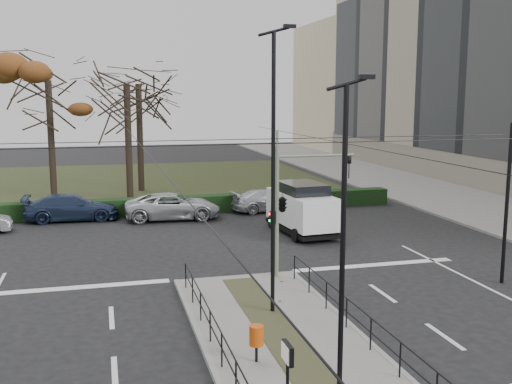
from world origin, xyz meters
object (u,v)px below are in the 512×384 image
(rust_tree, at_px, (48,81))
(litter_bin, at_px, (256,336))
(bare_tree_near, at_px, (127,93))
(bare_tree_center, at_px, (139,92))
(streetlamp_median_near, at_px, (343,260))
(info_panel, at_px, (287,364))
(parked_car_fifth, at_px, (268,200))
(streetlamp_median_far, at_px, (274,171))
(parked_car_third, at_px, (72,207))
(parked_car_fourth, at_px, (173,206))
(traffic_light, at_px, (284,201))
(white_van, at_px, (302,207))

(rust_tree, bearing_deg, litter_bin, -76.27)
(bare_tree_near, bearing_deg, bare_tree_center, 74.75)
(litter_bin, xyz_separation_m, rust_tree, (-6.92, 28.31, 7.12))
(streetlamp_median_near, bearing_deg, litter_bin, 101.76)
(info_panel, bearing_deg, parked_car_fifth, 75.24)
(litter_bin, height_order, streetlamp_median_far, streetlamp_median_far)
(streetlamp_median_near, distance_m, bare_tree_center, 33.79)
(litter_bin, xyz_separation_m, parked_car_third, (-5.43, 20.50, -0.08))
(info_panel, bearing_deg, parked_car_fourth, 88.93)
(parked_car_third, relative_size, bare_tree_center, 0.51)
(litter_bin, relative_size, streetlamp_median_far, 0.11)
(info_panel, xyz_separation_m, streetlamp_median_near, (1.06, -0.18, 2.09))
(bare_tree_center, bearing_deg, parked_car_fifth, -53.74)
(parked_car_third, bearing_deg, traffic_light, -146.95)
(info_panel, distance_m, parked_car_third, 24.60)
(parked_car_fourth, bearing_deg, white_van, -128.05)
(parked_car_fourth, height_order, bare_tree_center, bare_tree_center)
(streetlamp_median_near, distance_m, parked_car_fifth, 24.85)
(white_van, distance_m, rust_tree, 20.30)
(info_panel, relative_size, parked_car_fourth, 0.37)
(parked_car_third, height_order, parked_car_fifth, parked_car_third)
(traffic_light, distance_m, parked_car_fourth, 12.92)
(bare_tree_near, relative_size, parked_car_fifth, 2.23)
(parked_car_fourth, relative_size, white_van, 1.04)
(streetlamp_median_far, relative_size, bare_tree_center, 0.87)
(traffic_light, relative_size, litter_bin, 5.10)
(parked_car_third, bearing_deg, litter_bin, -163.85)
(info_panel, bearing_deg, litter_bin, 85.39)
(streetlamp_median_far, bearing_deg, rust_tree, 108.55)
(litter_bin, relative_size, white_van, 0.19)
(streetlamp_median_near, xyz_separation_m, bare_tree_near, (-2.69, 29.96, 3.31))
(info_panel, xyz_separation_m, bare_tree_center, (-0.65, 33.39, 5.52))
(traffic_light, bearing_deg, white_van, 66.09)
(parked_car_fourth, relative_size, rust_tree, 0.52)
(streetlamp_median_near, bearing_deg, rust_tree, 103.50)
(rust_tree, height_order, bare_tree_near, rust_tree)
(info_panel, relative_size, bare_tree_center, 0.20)
(rust_tree, relative_size, bare_tree_near, 1.03)
(parked_car_third, bearing_deg, parked_car_fourth, -99.63)
(streetlamp_median_near, bearing_deg, parked_car_third, 104.36)
(streetlamp_median_near, bearing_deg, info_panel, 170.44)
(parked_car_third, height_order, parked_car_fourth, parked_car_third)
(streetlamp_median_near, distance_m, parked_car_fourth, 23.34)
(traffic_light, height_order, parked_car_fourth, traffic_light)
(traffic_light, relative_size, streetlamp_median_near, 0.69)
(parked_car_fourth, distance_m, bare_tree_center, 12.33)
(streetlamp_median_far, height_order, rust_tree, rust_tree)
(rust_tree, relative_size, bare_tree_center, 1.01)
(litter_bin, xyz_separation_m, streetlamp_median_far, (1.44, 3.41, 3.84))
(streetlamp_median_far, distance_m, parked_car_fourth, 16.54)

